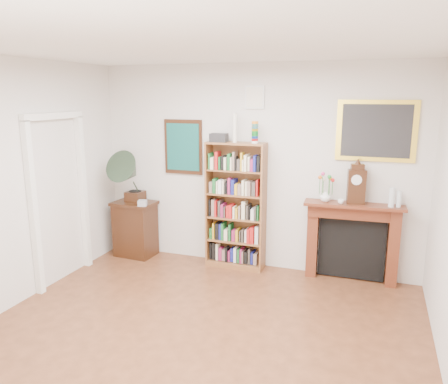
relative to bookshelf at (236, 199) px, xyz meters
name	(u,v)px	position (x,y,z in m)	size (l,w,h in m)	color
room	(174,214)	(0.21, -2.33, 0.42)	(4.51, 5.01, 2.81)	#4D2917
door_casing	(59,185)	(-2.00, -1.13, 0.28)	(0.08, 1.02, 2.17)	white
teal_poster	(183,147)	(-0.84, 0.14, 0.67)	(0.58, 0.04, 0.78)	black
small_picture	(255,97)	(0.21, 0.14, 1.37)	(0.26, 0.04, 0.30)	white
gilt_painting	(376,131)	(1.76, 0.14, 0.97)	(0.95, 0.04, 0.75)	yellow
bookshelf	(236,199)	(0.00, 0.00, 0.00)	(0.81, 0.29, 2.03)	brown
side_cabinet	(135,229)	(-1.56, -0.08, -0.57)	(0.61, 0.44, 0.83)	black
fireplace	(352,235)	(1.56, 0.07, -0.38)	(1.25, 0.36, 1.04)	#4B2311
gramophone	(129,173)	(-1.57, -0.16, 0.29)	(0.51, 0.62, 0.79)	black
cd_stack	(142,203)	(-1.33, -0.23, -0.11)	(0.12, 0.12, 0.08)	silver
mantel_clock	(356,185)	(1.57, 0.03, 0.30)	(0.24, 0.16, 0.50)	black
flower_vase	(325,196)	(1.20, 0.01, 0.13)	(0.14, 0.14, 0.15)	white
teacup	(341,201)	(1.40, -0.04, 0.09)	(0.08, 0.08, 0.06)	white
bottle_left	(392,197)	(2.00, 0.00, 0.18)	(0.07, 0.07, 0.24)	silver
bottle_right	(399,199)	(2.08, 0.03, 0.16)	(0.06, 0.06, 0.20)	silver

